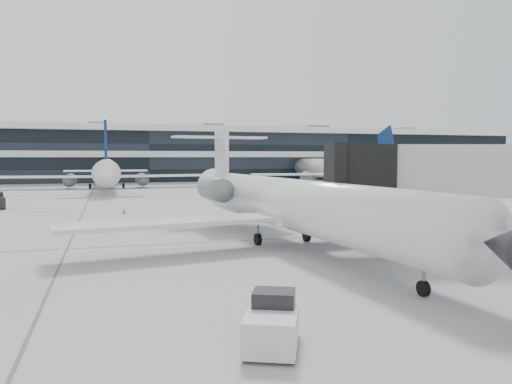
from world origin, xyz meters
name	(u,v)px	position (x,y,z in m)	size (l,w,h in m)	color
ground	(247,240)	(0.00, 0.00, 0.00)	(220.00, 220.00, 0.00)	#9A9A9D
terminal	(145,157)	(0.00, 82.00, 5.00)	(170.00, 22.00, 10.00)	black
bg_jet_center	(107,188)	(-8.00, 55.00, 0.00)	(32.00, 40.00, 9.60)	white
bg_jet_right	(335,184)	(32.00, 55.00, 0.00)	(32.00, 40.00, 9.60)	white
regional_jet	(292,203)	(1.77, -2.67, 2.42)	(24.62, 30.75, 7.10)	silver
baggage_tug	(272,324)	(-3.86, -16.20, 0.62)	(2.07, 2.52, 1.39)	silver
traffic_cone	(124,211)	(-6.52, 16.46, 0.24)	(0.35, 0.35, 0.51)	orange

